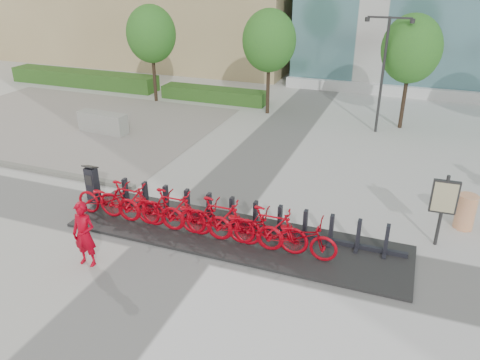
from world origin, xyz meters
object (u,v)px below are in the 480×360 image
(bike_0, at_px, (108,200))
(kiosk, at_px, (92,184))
(map_sign, at_px, (444,200))
(construction_barrel, at_px, (466,212))
(jersey_barrier, at_px, (103,123))
(worker_red, at_px, (84,234))

(bike_0, height_order, kiosk, kiosk)
(bike_0, xyz_separation_m, map_sign, (9.17, 1.96, 0.73))
(bike_0, height_order, construction_barrel, bike_0)
(map_sign, bearing_deg, jersey_barrier, 159.76)
(jersey_barrier, bearing_deg, map_sign, -13.70)
(worker_red, xyz_separation_m, map_sign, (8.31, 4.12, 0.50))
(bike_0, height_order, worker_red, worker_red)
(bike_0, xyz_separation_m, kiosk, (-0.99, 0.59, 0.07))
(bike_0, bearing_deg, kiosk, 58.98)
(kiosk, height_order, construction_barrel, kiosk)
(jersey_barrier, bearing_deg, worker_red, -52.02)
(bike_0, relative_size, map_sign, 1.02)
(bike_0, height_order, map_sign, map_sign)
(bike_0, bearing_deg, map_sign, -77.95)
(construction_barrel, bearing_deg, map_sign, -120.82)
(construction_barrel, height_order, map_sign, map_sign)
(jersey_barrier, distance_m, map_sign, 14.87)
(construction_barrel, relative_size, map_sign, 0.50)
(worker_red, bearing_deg, map_sign, 25.11)
(bike_0, bearing_deg, worker_red, -158.33)
(kiosk, xyz_separation_m, worker_red, (1.85, -2.76, 0.17))
(kiosk, distance_m, jersey_barrier, 7.17)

